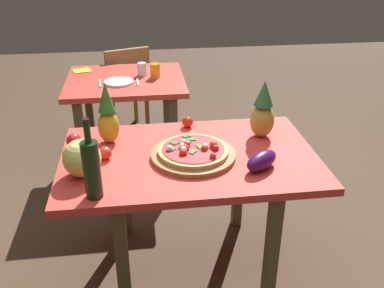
% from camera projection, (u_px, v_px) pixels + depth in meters
% --- Properties ---
extents(ground_plane, '(10.00, 10.00, 0.00)m').
position_uv_depth(ground_plane, '(190.00, 266.00, 2.57)').
color(ground_plane, '#4C3828').
extents(display_table, '(1.31, 0.83, 0.75)m').
position_uv_depth(display_table, '(189.00, 170.00, 2.27)').
color(display_table, brown).
rests_on(display_table, ground_plane).
extents(background_table, '(0.90, 0.78, 0.75)m').
position_uv_depth(background_table, '(126.00, 93.00, 3.38)').
color(background_table, brown).
rests_on(background_table, ground_plane).
extents(dining_chair, '(0.51, 0.51, 0.85)m').
position_uv_depth(dining_chair, '(126.00, 86.00, 3.99)').
color(dining_chair, olive).
rests_on(dining_chair, ground_plane).
extents(pizza_board, '(0.43, 0.43, 0.02)m').
position_uv_depth(pizza_board, '(193.00, 155.00, 2.20)').
color(pizza_board, olive).
rests_on(pizza_board, display_table).
extents(pizza, '(0.36, 0.36, 0.06)m').
position_uv_depth(pizza, '(193.00, 150.00, 2.18)').
color(pizza, tan).
rests_on(pizza, pizza_board).
extents(wine_bottle, '(0.08, 0.08, 0.37)m').
position_uv_depth(wine_bottle, '(92.00, 168.00, 1.83)').
color(wine_bottle, black).
rests_on(wine_bottle, display_table).
extents(pineapple_left, '(0.11, 0.11, 0.34)m').
position_uv_depth(pineapple_left, '(108.00, 116.00, 2.29)').
color(pineapple_left, gold).
rests_on(pineapple_left, display_table).
extents(pineapple_right, '(0.13, 0.13, 0.33)m').
position_uv_depth(pineapple_right, '(263.00, 112.00, 2.36)').
color(pineapple_right, '#AB9336').
rests_on(pineapple_right, display_table).
extents(melon, '(0.18, 0.18, 0.18)m').
position_uv_depth(melon, '(82.00, 158.00, 2.01)').
color(melon, '#E3E274').
rests_on(melon, display_table).
extents(bell_pepper, '(0.09, 0.09, 0.10)m').
position_uv_depth(bell_pepper, '(266.00, 117.00, 2.55)').
color(bell_pepper, yellow).
rests_on(bell_pepper, display_table).
extents(eggplant, '(0.21, 0.19, 0.09)m').
position_uv_depth(eggplant, '(262.00, 160.00, 2.08)').
color(eggplant, '#3C104F').
rests_on(eggplant, display_table).
extents(tomato_beside_pepper, '(0.06, 0.06, 0.06)m').
position_uv_depth(tomato_beside_pepper, '(188.00, 122.00, 2.52)').
color(tomato_beside_pepper, red).
rests_on(tomato_beside_pepper, display_table).
extents(tomato_near_board, '(0.08, 0.08, 0.08)m').
position_uv_depth(tomato_near_board, '(74.00, 141.00, 2.28)').
color(tomato_near_board, red).
rests_on(tomato_near_board, display_table).
extents(tomato_by_bottle, '(0.07, 0.07, 0.07)m').
position_uv_depth(tomato_by_bottle, '(105.00, 153.00, 2.17)').
color(tomato_by_bottle, red).
rests_on(tomato_by_bottle, display_table).
extents(drinking_glass_juice, '(0.07, 0.07, 0.11)m').
position_uv_depth(drinking_glass_juice, '(155.00, 70.00, 3.33)').
color(drinking_glass_juice, orange).
rests_on(drinking_glass_juice, background_table).
extents(drinking_glass_water, '(0.07, 0.07, 0.10)m').
position_uv_depth(drinking_glass_water, '(142.00, 69.00, 3.38)').
color(drinking_glass_water, silver).
rests_on(drinking_glass_water, background_table).
extents(dinner_plate, '(0.22, 0.22, 0.02)m').
position_uv_depth(dinner_plate, '(119.00, 82.00, 3.23)').
color(dinner_plate, white).
rests_on(dinner_plate, background_table).
extents(fork_utensil, '(0.03, 0.18, 0.01)m').
position_uv_depth(fork_utensil, '(100.00, 83.00, 3.21)').
color(fork_utensil, silver).
rests_on(fork_utensil, background_table).
extents(knife_utensil, '(0.02, 0.18, 0.01)m').
position_uv_depth(knife_utensil, '(138.00, 82.00, 3.25)').
color(knife_utensil, silver).
rests_on(knife_utensil, background_table).
extents(napkin_folded, '(0.17, 0.16, 0.01)m').
position_uv_depth(napkin_folded, '(82.00, 71.00, 3.50)').
color(napkin_folded, yellow).
rests_on(napkin_folded, background_table).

